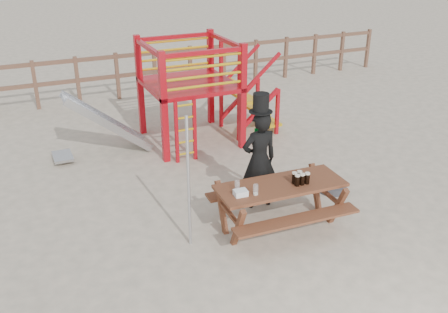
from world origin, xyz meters
TOP-DOWN VIEW (x-y plane):
  - ground at (0.00, 0.00)m, footprint 60.00×60.00m
  - back_fence at (0.00, 7.00)m, footprint 15.09×0.09m
  - playground_fort at (0.12, 3.58)m, footprint 4.71×1.84m
  - picnic_table at (0.17, -0.11)m, footprint 1.91×1.36m
  - man_with_hat at (0.20, 0.61)m, footprint 0.58×0.39m
  - metal_pole at (-1.17, 0.03)m, footprint 0.04×0.04m
  - parasol_base at (1.57, 0.51)m, footprint 0.48×0.48m
  - paper_bag at (-0.50, -0.17)m, footprint 0.19×0.15m
  - stout_pints at (0.42, -0.21)m, footprint 0.24×0.17m
  - empty_glasses at (-0.39, -0.13)m, footprint 0.25×0.27m

SIDE VIEW (x-z plane):
  - ground at x=0.00m, z-range 0.00..0.00m
  - parasol_base at x=1.57m, z-range -0.05..0.16m
  - picnic_table at x=0.17m, z-range 0.09..0.81m
  - back_fence at x=0.00m, z-range 0.14..1.34m
  - paper_bag at x=-0.50m, z-range 0.72..0.80m
  - empty_glasses at x=-0.39m, z-range 0.71..0.86m
  - stout_pints at x=0.42m, z-range 0.72..0.89m
  - man_with_hat at x=0.20m, z-range -0.10..1.75m
  - metal_pole at x=-1.17m, z-range 0.00..1.90m
  - playground_fort at x=0.12m, z-range 0.02..2.12m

